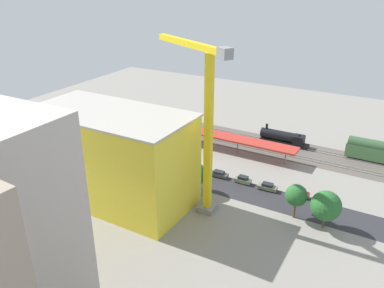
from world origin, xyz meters
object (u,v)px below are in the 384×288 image
(street_tree_1, at_px, (156,161))
(traffic_light, at_px, (115,134))
(passenger_coach, at_px, (379,151))
(street_tree_3, at_px, (61,136))
(parked_car_5, at_px, (172,162))
(locomotive, at_px, (284,138))
(parked_car_3, at_px, (219,174))
(parked_car_0, at_px, (299,193))
(tower_crane, at_px, (204,118))
(parked_car_1, at_px, (267,187))
(construction_building, at_px, (113,157))
(street_tree_2, at_px, (326,206))
(box_truck_0, at_px, (163,166))
(street_tree_4, at_px, (195,174))
(platform_canopy_near, at_px, (195,130))
(parked_car_2, at_px, (243,180))
(parked_car_4, at_px, (194,167))
(street_tree_0, at_px, (296,195))

(street_tree_1, xyz_separation_m, traffic_light, (19.70, -8.54, 0.33))
(passenger_coach, relative_size, street_tree_3, 2.03)
(parked_car_5, bearing_deg, street_tree_1, 90.85)
(locomotive, xyz_separation_m, traffic_light, (41.79, 27.11, 2.89))
(parked_car_3, relative_size, parked_car_5, 1.00)
(traffic_light, bearing_deg, parked_car_0, 179.39)
(parked_car_5, relative_size, street_tree_1, 0.69)
(tower_crane, height_order, street_tree_3, tower_crane)
(parked_car_1, distance_m, street_tree_3, 57.98)
(parked_car_3, distance_m, street_tree_1, 16.09)
(street_tree_1, bearing_deg, construction_building, 77.42)
(street_tree_2, bearing_deg, traffic_light, -9.63)
(tower_crane, relative_size, street_tree_3, 4.27)
(parked_car_0, height_order, parked_car_1, parked_car_0)
(box_truck_0, height_order, street_tree_1, street_tree_1)
(parked_car_1, bearing_deg, street_tree_3, 8.70)
(tower_crane, distance_m, street_tree_4, 17.57)
(parked_car_3, relative_size, street_tree_4, 0.65)
(locomotive, height_order, construction_building, construction_building)
(traffic_light, bearing_deg, platform_canopy_near, -140.67)
(tower_crane, bearing_deg, street_tree_3, -6.10)
(parked_car_3, height_order, tower_crane, tower_crane)
(traffic_light, bearing_deg, parked_car_2, 178.49)
(street_tree_4, bearing_deg, parked_car_4, -61.13)
(parked_car_4, xyz_separation_m, street_tree_4, (-5.13, 9.31, 3.71))
(street_tree_3, bearing_deg, box_truck_0, -171.58)
(parked_car_0, relative_size, traffic_light, 0.62)
(traffic_light, bearing_deg, parked_car_4, 178.38)
(parked_car_1, bearing_deg, parked_car_3, -1.60)
(platform_canopy_near, distance_m, parked_car_2, 27.21)
(parked_car_1, bearing_deg, platform_canopy_near, -29.85)
(parked_car_5, relative_size, construction_building, 0.13)
(box_truck_0, distance_m, street_tree_2, 41.55)
(parked_car_1, distance_m, box_truck_0, 26.89)
(parked_car_3, distance_m, construction_building, 27.59)
(street_tree_3, relative_size, traffic_light, 1.14)
(tower_crane, distance_m, traffic_light, 42.31)
(parked_car_0, distance_m, street_tree_1, 34.94)
(street_tree_2, bearing_deg, box_truck_0, -6.56)
(street_tree_2, bearing_deg, street_tree_0, -7.27)
(parked_car_2, xyz_separation_m, parked_car_4, (13.63, -0.31, -0.04))
(construction_building, distance_m, street_tree_2, 45.46)
(tower_crane, distance_m, street_tree_0, 24.67)
(street_tree_3, relative_size, street_tree_4, 1.15)
(parked_car_2, distance_m, tower_crane, 24.59)
(parked_car_0, bearing_deg, street_tree_4, 23.22)
(street_tree_0, bearing_deg, passenger_coach, -109.35)
(parked_car_4, bearing_deg, street_tree_3, 14.14)
(construction_building, height_order, street_tree_3, construction_building)
(locomotive, relative_size, tower_crane, 0.41)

